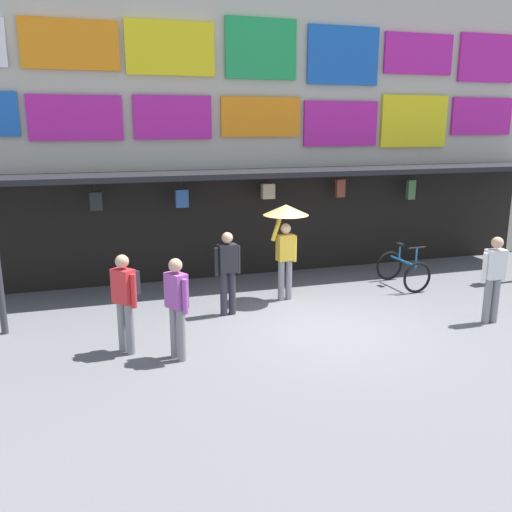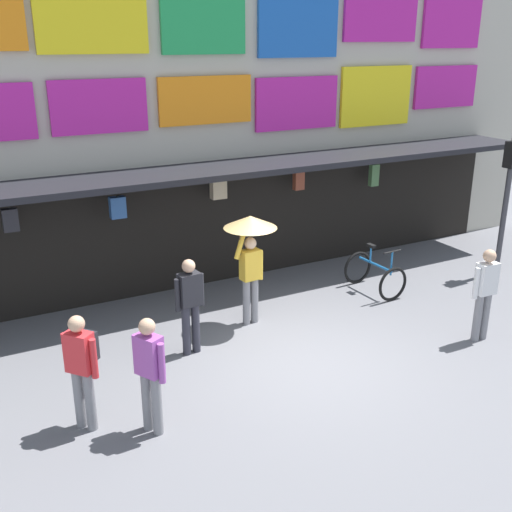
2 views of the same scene
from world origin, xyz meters
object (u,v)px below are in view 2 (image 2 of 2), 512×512
Objects in this scene: traffic_light_far at (508,180)px; bicycle_parked at (375,274)px; pedestrian_in_white at (190,301)px; pedestrian_in_black at (485,290)px; pedestrian_with_umbrella at (250,239)px; pedestrian_in_purple at (82,363)px; pedestrian_in_red at (150,369)px.

traffic_light_far is 2.68× the size of bicycle_parked.
pedestrian_in_black is at bearing -22.32° from pedestrian_in_white.
pedestrian_in_white reaches higher than bicycle_parked.
pedestrian_in_black is 4.16m from pedestrian_with_umbrella.
traffic_light_far is at bearing -7.76° from bicycle_parked.
pedestrian_in_purple is 1.00× the size of pedestrian_in_red.
traffic_light_far reaches higher than pedestrian_with_umbrella.
traffic_light_far is 3.61m from bicycle_parked.
pedestrian_in_black is (0.29, -2.58, 0.55)m from bicycle_parked.
traffic_light_far is at bearing 9.00° from pedestrian_in_purple.
pedestrian_in_purple and pedestrian_in_red have the same top height.
traffic_light_far reaches higher than pedestrian_in_purple.
bicycle_parked is 0.57× the size of pedestrian_with_umbrella.
pedestrian_with_umbrella is (-3.27, 2.48, 0.69)m from pedestrian_in_black.
pedestrian_in_red is at bearing -156.59° from bicycle_parked.
traffic_light_far reaches higher than pedestrian_in_black.
traffic_light_far is 6.13m from pedestrian_with_umbrella.
bicycle_parked is at bearing 16.79° from pedestrian_in_purple.
pedestrian_in_purple is 1.00× the size of pedestrian_in_black.
pedestrian_with_umbrella reaches higher than pedestrian_in_purple.
pedestrian_in_white is at bearing -158.44° from pedestrian_with_umbrella.
pedestrian_in_purple is at bearing 145.83° from pedestrian_in_red.
pedestrian_in_red is (-8.81, -2.03, -1.19)m from traffic_light_far.
pedestrian_in_white is (-7.52, -0.24, -1.19)m from traffic_light_far.
pedestrian_in_purple is (-6.44, -1.94, 0.59)m from bicycle_parked.
traffic_light_far is 1.90× the size of pedestrian_in_white.
pedestrian_in_black is 5.97m from pedestrian_in_red.
pedestrian_in_purple is 3.97m from pedestrian_with_umbrella.
pedestrian_in_white and pedestrian_in_black have the same top height.
traffic_light_far reaches higher than pedestrian_in_white.
pedestrian_in_purple is 0.81× the size of pedestrian_with_umbrella.
bicycle_parked is at bearing 23.41° from pedestrian_in_red.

